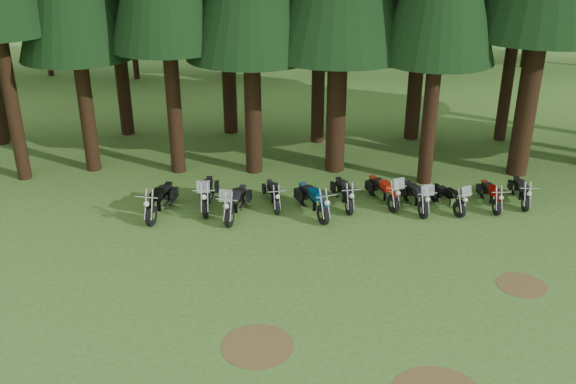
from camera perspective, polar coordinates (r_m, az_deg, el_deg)
name	(u,v)px	position (r m, az deg, el deg)	size (l,w,h in m)	color
ground	(367,298)	(18.02, 7.02, -9.34)	(120.00, 120.00, 0.00)	#31581E
decid_3	(231,3)	(40.37, -5.10, 16.38)	(6.12, 5.95, 7.65)	black
decid_4	(333,2)	(41.74, 4.01, 16.47)	(5.93, 5.76, 7.41)	black
dirt_patch_0	(257,346)	(16.19, -2.74, -13.50)	(1.80, 1.80, 0.01)	#4C3D1E
dirt_patch_1	(521,285)	(19.61, 20.03, -7.76)	(1.40, 1.40, 0.01)	#4C3D1E
motorcycle_0	(160,201)	(22.69, -11.30, -0.81)	(0.67, 2.37, 0.98)	black
motorcycle_1	(208,194)	(22.94, -7.17, -0.22)	(0.45, 2.37, 1.50)	black
motorcycle_2	(236,203)	(22.18, -4.65, -1.02)	(0.86, 2.32, 1.47)	black
motorcycle_3	(273,195)	(22.96, -1.35, -0.26)	(0.44, 1.97, 0.80)	black
motorcycle_4	(313,201)	(22.29, 2.22, -0.80)	(0.97, 2.29, 0.97)	black
motorcycle_5	(344,194)	(23.02, 4.98, -0.17)	(0.43, 2.15, 0.88)	black
motorcycle_6	(383,192)	(23.32, 8.46, 0.03)	(0.97, 2.18, 1.40)	black
motorcycle_7	(416,197)	(23.09, 11.27, -0.46)	(0.61, 2.19, 1.37)	black
motorcycle_8	(448,198)	(23.34, 14.01, -0.56)	(0.96, 1.94, 1.26)	black
motorcycle_9	(490,196)	(24.01, 17.55, -0.30)	(0.28, 1.99, 0.81)	black
motorcycle_10	(521,192)	(24.66, 19.98, 0.01)	(0.37, 2.01, 0.82)	black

